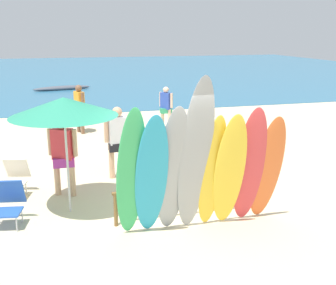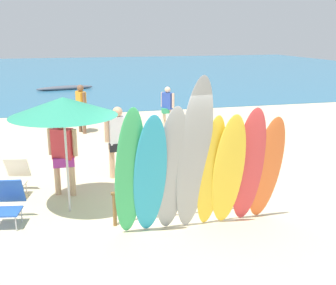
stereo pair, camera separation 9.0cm
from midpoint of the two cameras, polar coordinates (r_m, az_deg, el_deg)
The scene contains 20 objects.
ground at distance 21.40m, azimuth -8.26°, elevation 5.58°, with size 60.00×60.00×0.00m, color beige.
ocean_water at distance 38.13m, azimuth -11.20°, elevation 9.57°, with size 60.00×40.00×0.02m, color teal.
surfboard_rack at distance 7.92m, azimuth 3.30°, elevation -6.73°, with size 2.97×0.07×0.67m.
surfboard_green_0 at distance 6.85m, azimuth -4.91°, elevation -4.38°, with size 0.49×0.08×2.45m, color #38B266.
surfboard_teal_1 at distance 6.91m, azimuth -2.11°, elevation -4.71°, with size 0.55×0.06×2.34m, color #289EC6.
surfboard_grey_2 at distance 7.01m, azimuth 0.83°, elevation -3.97°, with size 0.55×0.06×2.42m, color #999EA3.
surfboard_grey_3 at distance 6.98m, azimuth 3.96°, elevation -2.03°, with size 0.58×0.06×2.90m, color #999EA3.
surfboard_yellow_4 at distance 7.30m, azimuth 6.27°, elevation -4.12°, with size 0.46×0.07×2.19m, color yellow.
surfboard_yellow_5 at distance 7.33m, azimuth 8.63°, elevation -3.97°, with size 0.55×0.08×2.25m, color yellow.
surfboard_red_6 at distance 7.54m, azimuth 11.33°, elevation -3.26°, with size 0.55×0.07×2.31m, color #D13D42.
surfboard_orange_7 at distance 7.76m, azimuth 13.69°, elevation -3.58°, with size 0.57×0.08×2.13m, color orange.
beachgoer_near_rack at distance 10.00m, azimuth -6.58°, elevation 0.73°, with size 0.65×0.29×1.74m.
beachgoer_midbeach at distance 14.85m, azimuth 4.66°, elevation 5.08°, with size 0.41×0.49×1.56m.
beachgoer_strolling at distance 14.96m, azimuth 0.12°, elevation 5.17°, with size 0.40×0.49×1.55m.
beachgoer_by_water at distance 14.73m, azimuth -11.64°, elevation 5.01°, with size 0.44×0.60×1.68m.
beachgoer_photographing at distance 9.09m, azimuth -13.92°, elevation -1.18°, with size 0.60×0.38×1.71m.
beach_chair_red at distance 8.26m, azimuth -20.75°, elevation -7.50°, with size 0.61×0.76×0.82m.
beach_chair_blue at distance 9.63m, azimuth -19.94°, elevation -4.27°, with size 0.65×0.82×0.80m.
beach_umbrella at distance 7.97m, azimuth -13.85°, elevation 4.80°, with size 2.01×2.01×2.28m.
distant_boat at distance 26.12m, azimuth -13.84°, elevation 7.27°, with size 3.46×1.21×0.27m.
Camera 2 is at (-2.24, -7.00, 3.46)m, focal length 44.45 mm.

